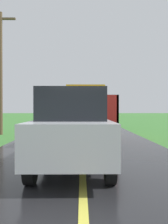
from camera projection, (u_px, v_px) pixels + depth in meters
name	position (u px, v px, depth m)	size (l,w,h in m)	color
banana_truck_near	(86.00, 111.00, 12.18)	(2.38, 5.82, 2.80)	#2D2D30
banana_truck_far	(86.00, 110.00, 21.41)	(2.38, 5.81, 2.80)	#2D2D30
utility_pole_roadside	(1.00, 69.00, 14.06)	(1.80, 0.20, 7.46)	brown
following_car	(73.00, 128.00, 5.68)	(1.74, 4.10, 1.92)	#B7BABF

